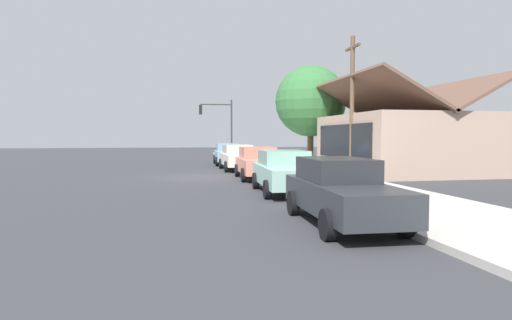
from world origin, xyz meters
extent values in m
plane|color=#38383D|center=(0.00, 0.00, 0.00)|extent=(120.00, 120.00, 0.00)
cube|color=beige|center=(0.00, 5.60, 0.08)|extent=(60.00, 4.20, 0.16)
cube|color=#8CB7E0|center=(-9.36, 2.71, 0.68)|extent=(4.77, 1.99, 0.70)
cube|color=#779CBE|center=(-9.83, 2.73, 1.31)|extent=(2.32, 1.66, 0.56)
cylinder|color=black|center=(-7.87, 3.53, 0.33)|extent=(0.67, 0.25, 0.66)
cylinder|color=black|center=(-7.95, 1.76, 0.33)|extent=(0.67, 0.25, 0.66)
cylinder|color=black|center=(-10.78, 3.66, 0.33)|extent=(0.67, 0.25, 0.66)
cylinder|color=black|center=(-10.86, 1.89, 0.33)|extent=(0.67, 0.25, 0.66)
cube|color=silver|center=(-4.20, 2.72, 0.68)|extent=(4.73, 1.88, 0.70)
cube|color=beige|center=(-4.67, 2.72, 1.31)|extent=(2.27, 1.65, 0.56)
cylinder|color=black|center=(-2.73, 3.66, 0.33)|extent=(0.66, 0.22, 0.66)
cylinder|color=black|center=(-2.73, 1.78, 0.33)|extent=(0.66, 0.22, 0.66)
cylinder|color=black|center=(-5.66, 3.66, 0.33)|extent=(0.66, 0.22, 0.66)
cylinder|color=black|center=(-5.66, 1.78, 0.33)|extent=(0.66, 0.22, 0.66)
cube|color=#EA8C75|center=(1.54, 2.86, 0.68)|extent=(4.50, 2.02, 0.70)
cube|color=tan|center=(1.09, 2.88, 1.31)|extent=(2.19, 1.71, 0.56)
cylinder|color=black|center=(2.94, 3.74, 0.33)|extent=(0.67, 0.25, 0.66)
cylinder|color=black|center=(2.87, 1.88, 0.33)|extent=(0.67, 0.25, 0.66)
cylinder|color=black|center=(0.20, 3.84, 0.33)|extent=(0.67, 0.25, 0.66)
cylinder|color=black|center=(0.13, 1.99, 0.33)|extent=(0.67, 0.25, 0.66)
cube|color=#9ED1BC|center=(6.98, 2.80, 0.68)|extent=(4.76, 2.12, 0.70)
cube|color=#86B1A0|center=(6.51, 2.82, 1.31)|extent=(2.32, 1.77, 0.56)
cylinder|color=black|center=(8.47, 3.65, 0.33)|extent=(0.67, 0.26, 0.66)
cylinder|color=black|center=(8.37, 1.78, 0.33)|extent=(0.67, 0.26, 0.66)
cylinder|color=black|center=(5.59, 3.81, 0.33)|extent=(0.67, 0.26, 0.66)
cylinder|color=black|center=(5.49, 1.94, 0.33)|extent=(0.67, 0.26, 0.66)
cube|color=#2D3035|center=(12.87, 2.63, 0.68)|extent=(4.75, 1.87, 0.70)
cube|color=#27292D|center=(12.40, 2.65, 1.31)|extent=(2.30, 1.58, 0.56)
cylinder|color=black|center=(14.35, 3.43, 0.33)|extent=(0.67, 0.24, 0.66)
cylinder|color=black|center=(14.29, 1.73, 0.33)|extent=(0.67, 0.24, 0.66)
cylinder|color=black|center=(11.44, 3.53, 0.33)|extent=(0.67, 0.24, 0.66)
cylinder|color=black|center=(11.38, 1.83, 0.33)|extent=(0.67, 0.24, 0.66)
cube|color=tan|center=(-0.56, 12.00, 1.69)|extent=(9.06, 7.58, 3.38)
cube|color=black|center=(-0.56, 8.17, 1.86)|extent=(7.25, 0.08, 1.89)
cube|color=brown|center=(-0.56, 10.10, 4.38)|extent=(9.66, 4.09, 2.28)
cube|color=brown|center=(-0.56, 13.90, 4.38)|extent=(9.66, 4.09, 2.28)
cylinder|color=brown|center=(-7.31, 8.48, 1.62)|extent=(0.44, 0.44, 3.25)
sphere|color=#38753D|center=(-7.31, 8.48, 4.65)|extent=(5.10, 5.10, 5.10)
cylinder|color=#383833|center=(-13.74, 3.60, 2.60)|extent=(0.14, 0.14, 5.20)
cylinder|color=#383833|center=(-13.74, 2.30, 4.80)|extent=(0.10, 2.60, 0.10)
cube|color=black|center=(-13.74, 1.00, 4.35)|extent=(0.28, 0.24, 0.80)
sphere|color=red|center=(-13.89, 1.00, 4.61)|extent=(0.16, 0.16, 0.16)
sphere|color=yellow|center=(-13.89, 1.00, 4.35)|extent=(0.16, 0.16, 0.16)
sphere|color=green|center=(-13.89, 1.00, 4.09)|extent=(0.16, 0.16, 0.16)
cylinder|color=brown|center=(0.61, 8.20, 3.75)|extent=(0.24, 0.24, 7.50)
cube|color=brown|center=(0.61, 8.20, 6.90)|extent=(1.80, 0.12, 0.12)
cylinder|color=red|center=(0.44, 4.20, 0.44)|extent=(0.22, 0.22, 0.55)
sphere|color=red|center=(0.44, 4.20, 0.78)|extent=(0.18, 0.18, 0.18)
camera|label=1|loc=(22.55, -1.38, 2.14)|focal=30.22mm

